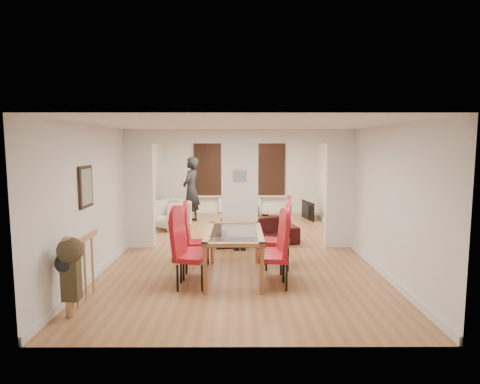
{
  "coord_description": "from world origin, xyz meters",
  "views": [
    {
      "loc": [
        -0.02,
        -8.77,
        2.26
      ],
      "look_at": [
        0.01,
        0.6,
        1.16
      ],
      "focal_mm": 30.0,
      "sensor_mm": 36.0,
      "label": 1
    }
  ],
  "objects_px": {
    "dining_chair_la": "(191,252)",
    "coffee_table": "(259,221)",
    "dining_chair_rb": "(272,248)",
    "armchair": "(170,215)",
    "sofa": "(255,231)",
    "bowl": "(265,215)",
    "dining_chair_lb": "(195,247)",
    "dining_chair_ra": "(274,252)",
    "bottle": "(258,211)",
    "dining_chair_lc": "(197,239)",
    "television": "(305,210)",
    "dining_table": "(234,254)",
    "dining_chair_rc": "(276,237)",
    "person": "(191,190)"
  },
  "relations": [
    {
      "from": "dining_chair_la",
      "to": "bowl",
      "type": "distance_m",
      "value": 5.37
    },
    {
      "from": "dining_chair_la",
      "to": "dining_chair_lb",
      "type": "distance_m",
      "value": 0.47
    },
    {
      "from": "dining_chair_lb",
      "to": "coffee_table",
      "type": "distance_m",
      "value": 4.78
    },
    {
      "from": "dining_chair_lc",
      "to": "bottle",
      "type": "distance_m",
      "value": 4.25
    },
    {
      "from": "dining_chair_lc",
      "to": "dining_chair_ra",
      "type": "distance_m",
      "value": 1.67
    },
    {
      "from": "dining_table",
      "to": "person",
      "type": "relative_size",
      "value": 0.89
    },
    {
      "from": "dining_chair_la",
      "to": "sofa",
      "type": "distance_m",
      "value": 3.11
    },
    {
      "from": "dining_chair_ra",
      "to": "dining_chair_lb",
      "type": "bearing_deg",
      "value": 165.96
    },
    {
      "from": "dining_table",
      "to": "television",
      "type": "height_order",
      "value": "dining_table"
    },
    {
      "from": "dining_chair_lb",
      "to": "sofa",
      "type": "xyz_separation_m",
      "value": [
        1.12,
        2.41,
        -0.26
      ]
    },
    {
      "from": "dining_chair_lb",
      "to": "bowl",
      "type": "relative_size",
      "value": 5.1
    },
    {
      "from": "dining_table",
      "to": "dining_chair_rc",
      "type": "bearing_deg",
      "value": 33.57
    },
    {
      "from": "dining_chair_ra",
      "to": "bottle",
      "type": "xyz_separation_m",
      "value": [
        -0.0,
        5.06,
        -0.17
      ]
    },
    {
      "from": "dining_table",
      "to": "armchair",
      "type": "distance_m",
      "value": 4.42
    },
    {
      "from": "dining_chair_lc",
      "to": "coffee_table",
      "type": "distance_m",
      "value": 4.26
    },
    {
      "from": "dining_chair_lc",
      "to": "bowl",
      "type": "height_order",
      "value": "dining_chair_lc"
    },
    {
      "from": "sofa",
      "to": "bowl",
      "type": "bearing_deg",
      "value": 67.2
    },
    {
      "from": "dining_chair_rb",
      "to": "armchair",
      "type": "height_order",
      "value": "dining_chair_rb"
    },
    {
      "from": "bowl",
      "to": "dining_chair_rb",
      "type": "bearing_deg",
      "value": -92.21
    },
    {
      "from": "dining_table",
      "to": "dining_chair_la",
      "type": "relative_size",
      "value": 1.48
    },
    {
      "from": "sofa",
      "to": "armchair",
      "type": "relative_size",
      "value": 2.29
    },
    {
      "from": "person",
      "to": "coffee_table",
      "type": "bearing_deg",
      "value": 92.4
    },
    {
      "from": "dining_chair_ra",
      "to": "bowl",
      "type": "relative_size",
      "value": 5.39
    },
    {
      "from": "coffee_table",
      "to": "dining_chair_lc",
      "type": "bearing_deg",
      "value": -108.62
    },
    {
      "from": "dining_chair_lb",
      "to": "dining_chair_rb",
      "type": "bearing_deg",
      "value": -8.1
    },
    {
      "from": "television",
      "to": "bottle",
      "type": "height_order",
      "value": "bottle"
    },
    {
      "from": "coffee_table",
      "to": "bowl",
      "type": "bearing_deg",
      "value": 33.77
    },
    {
      "from": "dining_chair_rc",
      "to": "person",
      "type": "distance_m",
      "value": 4.96
    },
    {
      "from": "dining_chair_rb",
      "to": "armchair",
      "type": "relative_size",
      "value": 1.24
    },
    {
      "from": "sofa",
      "to": "bowl",
      "type": "distance_m",
      "value": 2.29
    },
    {
      "from": "armchair",
      "to": "television",
      "type": "distance_m",
      "value": 4.14
    },
    {
      "from": "person",
      "to": "bottle",
      "type": "bearing_deg",
      "value": 92.79
    },
    {
      "from": "person",
      "to": "bottle",
      "type": "distance_m",
      "value": 2.07
    },
    {
      "from": "dining_chair_rc",
      "to": "person",
      "type": "xyz_separation_m",
      "value": [
        -2.09,
        4.48,
        0.37
      ]
    },
    {
      "from": "dining_chair_ra",
      "to": "television",
      "type": "relative_size",
      "value": 1.19
    },
    {
      "from": "coffee_table",
      "to": "bowl",
      "type": "distance_m",
      "value": 0.24
    },
    {
      "from": "dining_chair_la",
      "to": "dining_chair_lb",
      "type": "relative_size",
      "value": 1.06
    },
    {
      "from": "person",
      "to": "coffee_table",
      "type": "xyz_separation_m",
      "value": [
        1.99,
        -0.46,
        -0.83
      ]
    },
    {
      "from": "dining_chair_ra",
      "to": "bottle",
      "type": "height_order",
      "value": "dining_chair_ra"
    },
    {
      "from": "dining_chair_lb",
      "to": "dining_chair_ra",
      "type": "distance_m",
      "value": 1.38
    },
    {
      "from": "dining_chair_lc",
      "to": "dining_chair_lb",
      "type": "bearing_deg",
      "value": -90.6
    },
    {
      "from": "dining_chair_lc",
      "to": "coffee_table",
      "type": "bearing_deg",
      "value": 68.96
    },
    {
      "from": "sofa",
      "to": "television",
      "type": "relative_size",
      "value": 2.03
    },
    {
      "from": "coffee_table",
      "to": "bowl",
      "type": "relative_size",
      "value": 5.09
    },
    {
      "from": "dining_chair_rc",
      "to": "television",
      "type": "distance_m",
      "value": 5.09
    },
    {
      "from": "dining_chair_la",
      "to": "coffee_table",
      "type": "bearing_deg",
      "value": 89.71
    },
    {
      "from": "dining_chair_lb",
      "to": "television",
      "type": "height_order",
      "value": "dining_chair_lb"
    },
    {
      "from": "sofa",
      "to": "bowl",
      "type": "xyz_separation_m",
      "value": [
        0.37,
        2.26,
        -0.01
      ]
    },
    {
      "from": "dining_chair_ra",
      "to": "bowl",
      "type": "bearing_deg",
      "value": 93.51
    },
    {
      "from": "dining_chair_la",
      "to": "dining_chair_rc",
      "type": "height_order",
      "value": "dining_chair_rc"
    }
  ]
}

